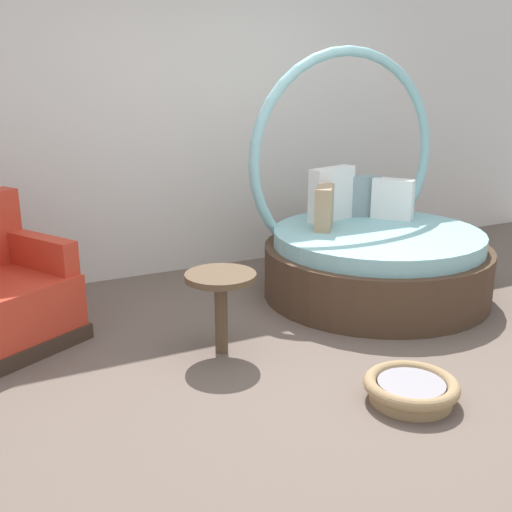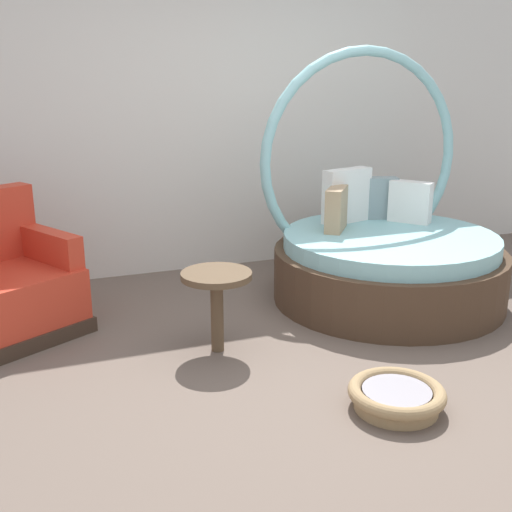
% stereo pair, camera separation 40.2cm
% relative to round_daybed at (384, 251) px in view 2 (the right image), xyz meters
% --- Properties ---
extents(ground_plane, '(8.00, 8.00, 0.02)m').
position_rel_round_daybed_xyz_m(ground_plane, '(-1.03, -0.99, -0.38)').
color(ground_plane, '#66564C').
extents(back_wall, '(8.00, 0.12, 2.80)m').
position_rel_round_daybed_xyz_m(back_wall, '(-1.03, 1.28, 1.03)').
color(back_wall, silver).
rests_on(back_wall, ground_plane).
extents(round_daybed, '(1.75, 1.75, 1.89)m').
position_rel_round_daybed_xyz_m(round_daybed, '(0.00, 0.00, 0.00)').
color(round_daybed, '#473323').
rests_on(round_daybed, ground_plane).
extents(red_armchair, '(1.09, 1.09, 0.94)m').
position_rel_round_daybed_xyz_m(red_armchair, '(-2.74, 0.28, -0.04)').
color(red_armchair, '#38281E').
rests_on(red_armchair, ground_plane).
extents(pet_basket, '(0.51, 0.51, 0.13)m').
position_rel_round_daybed_xyz_m(pet_basket, '(-0.84, -1.52, -0.30)').
color(pet_basket, '#9E7F56').
rests_on(pet_basket, ground_plane).
extents(side_table, '(0.44, 0.44, 0.52)m').
position_rel_round_daybed_xyz_m(side_table, '(-1.50, -0.50, 0.06)').
color(side_table, brown).
rests_on(side_table, ground_plane).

